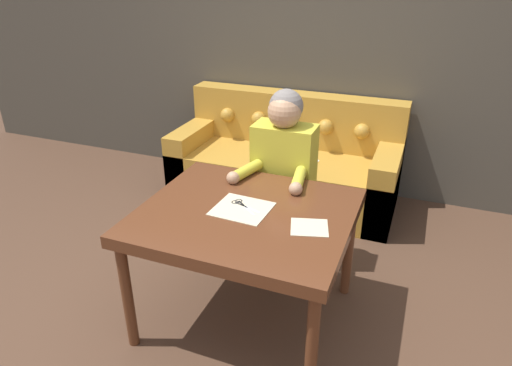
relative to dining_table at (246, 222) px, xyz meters
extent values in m
plane|color=#4C3323|center=(-0.13, -0.01, -0.66)|extent=(16.00, 16.00, 0.00)
cube|color=#474238|center=(-0.13, 1.99, 0.64)|extent=(8.00, 0.06, 2.60)
cube|color=#562D19|center=(0.00, 0.00, 0.04)|extent=(1.14, 1.00, 0.07)
cylinder|color=#562D19|center=(-0.51, -0.44, -0.33)|extent=(0.06, 0.06, 0.66)
cylinder|color=#562D19|center=(0.51, -0.44, -0.33)|extent=(0.06, 0.06, 0.66)
cylinder|color=#562D19|center=(-0.51, 0.44, -0.33)|extent=(0.06, 0.06, 0.66)
cylinder|color=#562D19|center=(0.51, 0.44, -0.33)|extent=(0.06, 0.06, 0.66)
cube|color=#B7842D|center=(-0.27, 1.53, -0.44)|extent=(1.95, 0.83, 0.44)
cube|color=#B7842D|center=(-0.27, 1.83, 0.02)|extent=(1.95, 0.22, 0.47)
cube|color=#B7842D|center=(-1.15, 1.53, -0.36)|extent=(0.20, 0.83, 0.60)
cube|color=#B7842D|center=(0.60, 1.53, -0.36)|extent=(0.20, 0.83, 0.60)
sphere|color=#B7842D|center=(-0.89, 1.70, 0.02)|extent=(0.13, 0.13, 0.13)
sphere|color=#B7842D|center=(-0.58, 1.70, 0.02)|extent=(0.13, 0.13, 0.13)
sphere|color=#B7842D|center=(-0.27, 1.70, 0.02)|extent=(0.13, 0.13, 0.13)
sphere|color=#B7842D|center=(0.04, 1.70, 0.02)|extent=(0.13, 0.13, 0.13)
sphere|color=#B7842D|center=(0.35, 1.70, 0.02)|extent=(0.13, 0.13, 0.13)
cube|color=white|center=(-0.10, 1.42, -0.22)|extent=(0.30, 0.24, 0.00)
cylinder|color=#33281E|center=(0.00, 0.66, -0.43)|extent=(0.28, 0.28, 0.45)
cube|color=gold|center=(0.00, 0.66, 0.07)|extent=(0.40, 0.22, 0.56)
sphere|color=tan|center=(0.00, 0.64, 0.45)|extent=(0.21, 0.21, 0.21)
sphere|color=slate|center=(0.00, 0.67, 0.48)|extent=(0.22, 0.22, 0.22)
cylinder|color=gold|center=(-0.17, 0.42, 0.11)|extent=(0.14, 0.27, 0.07)
sphere|color=tan|center=(-0.20, 0.29, 0.11)|extent=(0.08, 0.08, 0.08)
cylinder|color=gold|center=(0.17, 0.42, 0.11)|extent=(0.11, 0.27, 0.07)
sphere|color=tan|center=(0.19, 0.29, 0.11)|extent=(0.08, 0.08, 0.08)
cube|color=beige|center=(-0.03, 0.01, 0.08)|extent=(0.31, 0.29, 0.00)
cube|color=beige|center=(0.37, -0.04, 0.08)|extent=(0.23, 0.22, 0.00)
cube|color=silver|center=(0.03, 0.02, 0.08)|extent=(0.11, 0.05, 0.00)
cube|color=black|center=(-0.06, 0.05, 0.08)|extent=(0.07, 0.03, 0.00)
torus|color=black|center=(-0.09, 0.06, 0.08)|extent=(0.04, 0.04, 0.01)
cube|color=silver|center=(0.02, 0.00, 0.08)|extent=(0.09, 0.08, 0.00)
cube|color=black|center=(-0.05, 0.06, 0.08)|extent=(0.06, 0.05, 0.00)
torus|color=black|center=(-0.08, 0.08, 0.08)|extent=(0.04, 0.04, 0.01)
cylinder|color=silver|center=(-0.02, 0.04, 0.08)|extent=(0.01, 0.01, 0.01)
camera|label=1|loc=(0.84, -1.99, 1.29)|focal=32.00mm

